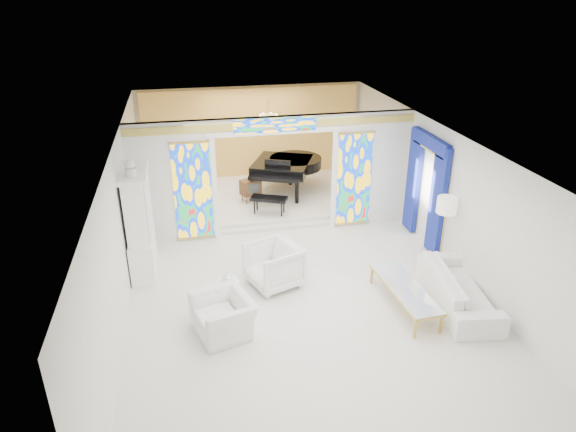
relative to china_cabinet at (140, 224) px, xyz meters
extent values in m
plane|color=silver|center=(3.22, -0.60, -1.17)|extent=(12.00, 12.00, 0.00)
cube|color=white|center=(3.22, -0.60, 1.83)|extent=(7.00, 12.00, 0.02)
cube|color=silver|center=(3.22, 5.40, 0.33)|extent=(7.00, 0.02, 3.00)
cube|color=silver|center=(3.22, -6.60, 0.33)|extent=(7.00, 0.02, 3.00)
cube|color=silver|center=(-0.28, -0.60, 0.33)|extent=(0.02, 12.00, 3.00)
cube|color=silver|center=(6.72, -0.60, 0.33)|extent=(0.02, 12.00, 3.00)
cube|color=silver|center=(0.72, 1.40, 0.33)|extent=(2.00, 0.18, 3.00)
cube|color=silver|center=(5.72, 1.40, 0.33)|extent=(2.00, 0.18, 3.00)
cube|color=silver|center=(3.22, 1.40, 1.63)|extent=(3.00, 0.18, 0.40)
cube|color=white|center=(1.72, 1.30, 0.13)|extent=(0.12, 0.06, 2.60)
cube|color=white|center=(4.72, 1.30, 0.13)|extent=(0.12, 0.06, 2.60)
cube|color=white|center=(3.22, 1.30, 1.48)|extent=(3.24, 0.06, 0.12)
cube|color=#E5CF56|center=(3.22, 1.30, 1.65)|extent=(7.00, 0.05, 0.18)
cube|color=gold|center=(1.19, 1.29, 0.13)|extent=(0.90, 0.04, 2.40)
cube|color=gold|center=(5.25, 1.29, 0.13)|extent=(0.90, 0.04, 2.40)
cube|color=gold|center=(3.22, 1.29, 1.65)|extent=(2.00, 0.04, 0.34)
cube|color=silver|center=(3.22, 3.50, -1.08)|extent=(6.80, 3.80, 0.18)
cube|color=gold|center=(3.22, 5.28, 0.33)|extent=(6.70, 0.10, 2.90)
cylinder|color=#BA9741|center=(3.42, 3.40, 1.38)|extent=(0.48, 0.48, 0.30)
cube|color=navy|center=(6.62, -0.55, 0.18)|extent=(0.12, 0.55, 2.60)
cube|color=navy|center=(6.62, 0.75, 0.18)|extent=(0.12, 0.55, 2.60)
cube|color=navy|center=(6.62, 0.10, 1.38)|extent=(0.14, 1.70, 0.30)
cube|color=gold|center=(6.62, 0.10, 1.21)|extent=(0.12, 1.50, 0.06)
cube|color=white|center=(0.00, 0.00, -0.72)|extent=(0.50, 1.40, 0.90)
cube|color=white|center=(0.00, 0.00, 0.43)|extent=(0.44, 1.30, 1.40)
cube|color=white|center=(0.23, 0.00, 0.43)|extent=(0.01, 1.20, 1.30)
cube|color=white|center=(0.00, 0.00, 1.17)|extent=(0.56, 1.46, 0.08)
cylinder|color=white|center=(0.00, -0.35, 1.29)|extent=(0.22, 0.22, 0.16)
sphere|color=white|center=(0.00, -0.35, 1.45)|extent=(0.20, 0.20, 0.20)
imported|color=white|center=(1.51, -2.56, -0.81)|extent=(1.24, 1.33, 0.72)
imported|color=white|center=(2.70, -1.15, -0.70)|extent=(1.30, 1.28, 0.93)
imported|color=white|center=(6.17, -2.61, -0.81)|extent=(1.32, 2.58, 0.72)
cylinder|color=white|center=(1.68, -1.72, -0.63)|extent=(0.52, 0.52, 0.03)
cylinder|color=white|center=(1.68, -1.72, -0.90)|extent=(0.09, 0.09, 0.52)
cylinder|color=white|center=(1.68, -1.72, -1.16)|extent=(0.35, 0.35, 0.03)
imported|color=silver|center=(1.68, -1.72, -0.50)|extent=(0.26, 0.26, 0.21)
cube|color=white|center=(5.07, -2.48, -0.73)|extent=(0.72, 2.06, 0.04)
cube|color=#BA9741|center=(5.07, -2.48, -0.75)|extent=(0.76, 2.10, 0.03)
cube|color=#BA9741|center=(4.86, -3.46, -0.96)|extent=(0.05, 0.05, 0.42)
cube|color=#BA9741|center=(5.39, -3.43, -0.96)|extent=(0.05, 0.05, 0.42)
cube|color=#BA9741|center=(4.75, -1.53, -0.96)|extent=(0.05, 0.05, 0.42)
cube|color=#BA9741|center=(5.28, -1.50, -0.96)|extent=(0.05, 0.05, 0.42)
cylinder|color=#BA9741|center=(6.42, -1.31, -1.15)|extent=(0.34, 0.34, 0.03)
cylinder|color=#BA9741|center=(6.42, -1.31, -0.37)|extent=(0.04, 0.04, 1.60)
cylinder|color=silver|center=(6.42, -1.31, 0.41)|extent=(0.49, 0.49, 0.34)
cube|color=black|center=(3.84, 3.59, -0.18)|extent=(2.10, 2.15, 0.30)
cylinder|color=black|center=(4.28, 3.80, -0.18)|extent=(2.04, 2.04, 0.30)
cube|color=black|center=(3.44, 2.71, -0.22)|extent=(1.45, 0.88, 0.11)
cube|color=beige|center=(3.41, 2.63, -0.20)|extent=(1.27, 0.64, 0.03)
cube|color=black|center=(3.60, 3.05, 0.06)|extent=(0.70, 0.34, 0.27)
cube|color=black|center=(3.18, 2.12, -0.56)|extent=(1.03, 0.74, 0.09)
cylinder|color=black|center=(2.99, 3.15, -0.66)|extent=(0.14, 0.14, 0.66)
cylinder|color=black|center=(4.07, 2.67, -0.66)|extent=(0.14, 0.14, 0.66)
cylinder|color=black|center=(4.20, 4.13, -0.66)|extent=(0.14, 0.14, 0.66)
cube|color=#53311E|center=(2.82, 3.12, -0.58)|extent=(0.64, 0.53, 0.44)
cube|color=#343936|center=(2.89, 2.95, -0.55)|extent=(0.33, 0.14, 0.28)
cone|color=#53311E|center=(2.67, 2.92, -0.89)|extent=(0.04, 0.04, 0.19)
cone|color=#53311E|center=(3.06, 3.07, -0.89)|extent=(0.04, 0.04, 0.19)
cone|color=#53311E|center=(2.58, 3.16, -0.89)|extent=(0.04, 0.04, 0.19)
cone|color=#53311E|center=(2.97, 3.31, -0.89)|extent=(0.04, 0.04, 0.19)
camera|label=1|loc=(1.07, -10.36, 4.71)|focal=32.00mm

